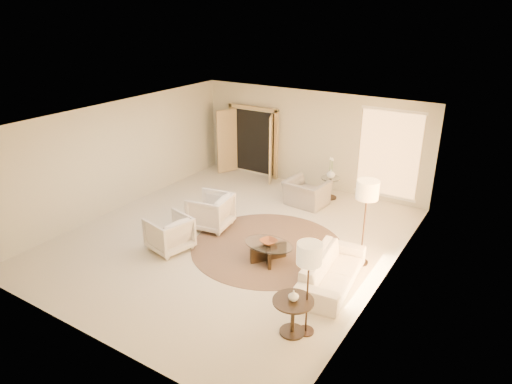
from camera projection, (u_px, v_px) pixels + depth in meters
The scene contains 18 objects.
room at pixel (231, 182), 10.02m from camera, with size 7.04×8.04×2.83m.
windows_right at pixel (387, 218), 8.42m from camera, with size 0.10×6.40×2.40m, color #F8B363, non-canonical shape.
window_back_corner at pixel (389, 154), 12.00m from camera, with size 1.70×0.10×2.40m, color #F8B363, non-canonical shape.
curtains_right at pixel (398, 203), 9.17m from camera, with size 0.06×5.20×2.60m, color tan, non-canonical shape.
french_doors at pixel (252, 142), 14.07m from camera, with size 1.95×0.66×2.16m.
area_rug at pixel (267, 247), 10.16m from camera, with size 3.40×3.40×0.01m, color #3C281D.
sofa at pixel (332, 270), 8.71m from camera, with size 2.07×0.81×0.60m, color silver.
armchair_left at pixel (211, 210), 10.89m from camera, with size 0.90×0.84×0.93m, color silver.
armchair_right at pixel (169, 232), 9.92m from camera, with size 0.83×0.78×0.86m, color silver.
accent_chair at pixel (306, 189), 12.12m from camera, with size 1.06×0.69×0.93m, color gray.
coffee_table at pixel (268, 250), 9.54m from camera, with size 1.09×1.09×0.40m.
end_table at pixel (293, 311), 7.35m from camera, with size 0.68×0.68×0.64m.
side_table at pixel (330, 186), 12.60m from camera, with size 0.52×0.52×0.60m.
floor_lamp_near at pixel (367, 194), 8.95m from camera, with size 0.45×0.45×1.84m.
floor_lamp_far at pixel (309, 258), 7.00m from camera, with size 0.40×0.40×1.65m.
bowl at pixel (269, 242), 9.47m from camera, with size 0.35×0.35×0.09m, color brown.
end_vase at pixel (293, 296), 7.24m from camera, with size 0.17×0.17×0.18m, color white.
side_vase at pixel (331, 174), 12.47m from camera, with size 0.24×0.24×0.25m, color white.
Camera 1 is at (5.44, -7.62, 5.01)m, focal length 32.00 mm.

